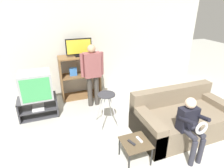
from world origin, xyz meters
The scene contains 12 objects.
wall_back centered at (0.00, 3.87, 1.30)m, with size 6.40×0.06×2.60m.
tv_stand centered at (-1.58, 2.96, 0.22)m, with size 0.80×0.45×0.44m.
television_main centered at (-1.55, 2.99, 0.72)m, with size 0.63×0.53×0.57m.
media_shelf centered at (-0.51, 3.57, 0.56)m, with size 1.00×0.45×1.10m.
television_flat centered at (-0.50, 3.55, 1.30)m, with size 0.63×0.20×0.42m.
folding_stool centered at (-0.28, 2.15, 0.55)m, with size 0.38×0.43×0.69m.
snack_table centered at (-0.18, 1.08, 0.31)m, with size 0.42×0.42×0.36m.
remote_control_black centered at (-0.24, 1.08, 0.37)m, with size 0.04×0.14×0.02m, color #232328.
remote_control_white centered at (-0.10, 1.10, 0.37)m, with size 0.04×0.14×0.02m, color silver.
couch centered at (0.99, 1.45, 0.28)m, with size 1.79×0.96×0.79m.
person_standing_adult centered at (-0.33, 2.99, 0.89)m, with size 0.53×0.20×1.48m.
person_seated_child centered at (0.67, 0.90, 0.60)m, with size 0.33×0.43×1.01m.
Camera 1 is at (-1.29, -0.91, 2.33)m, focal length 30.00 mm.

